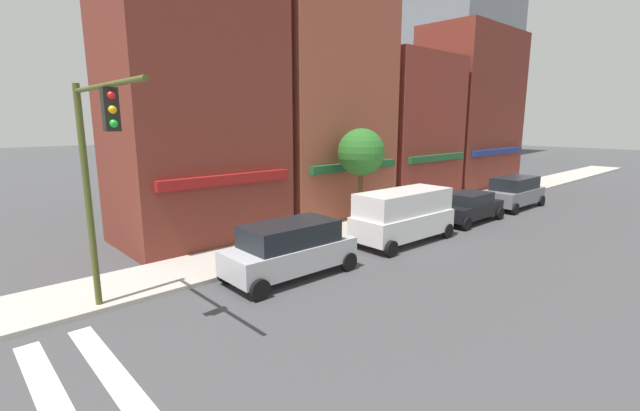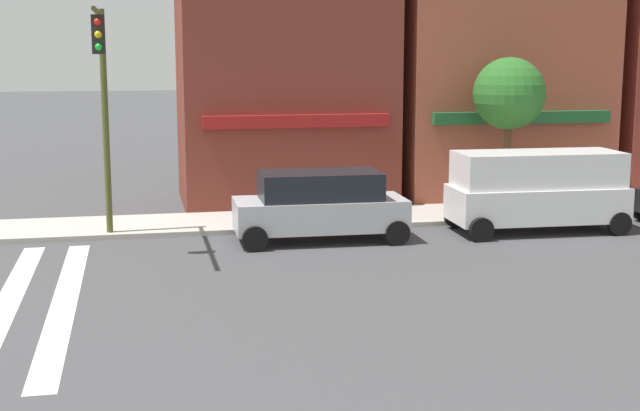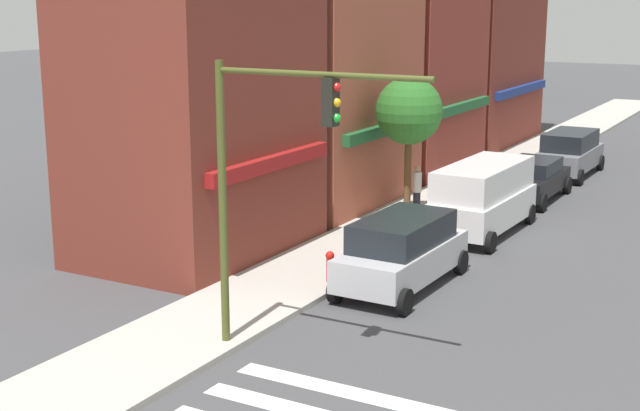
% 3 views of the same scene
% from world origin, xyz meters
% --- Properties ---
extents(storefront_row, '(32.12, 5.30, 14.06)m').
position_xyz_m(storefront_row, '(23.45, 11.50, 6.21)').
color(storefront_row, maroon).
rests_on(storefront_row, ground_plane).
extents(traffic_signal, '(0.32, 4.88, 6.33)m').
position_xyz_m(traffic_signal, '(5.44, 5.29, 4.33)').
color(traffic_signal, '#474C1E').
rests_on(traffic_signal, ground_plane).
extents(suv_silver, '(4.74, 2.12, 1.94)m').
position_xyz_m(suv_silver, '(11.16, 4.70, 1.03)').
color(suv_silver, '#B7B7BC').
rests_on(suv_silver, ground_plane).
extents(van_white, '(5.06, 2.22, 2.34)m').
position_xyz_m(van_white, '(17.58, 4.70, 1.29)').
color(van_white, white).
rests_on(van_white, ground_plane).
extents(pedestrian_white_shirt, '(0.32, 0.32, 1.77)m').
position_xyz_m(pedestrian_white_shirt, '(18.27, 7.32, 1.07)').
color(pedestrian_white_shirt, '#23232D').
rests_on(pedestrian_white_shirt, sidewalk_left).
extents(fire_hydrant, '(0.24, 0.24, 0.84)m').
position_xyz_m(fire_hydrant, '(10.26, 6.40, 0.61)').
color(fire_hydrant, red).
rests_on(fire_hydrant, sidewalk_left).
extents(street_tree, '(2.28, 2.28, 4.86)m').
position_xyz_m(street_tree, '(17.83, 7.50, 3.84)').
color(street_tree, brown).
rests_on(street_tree, sidewalk_left).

